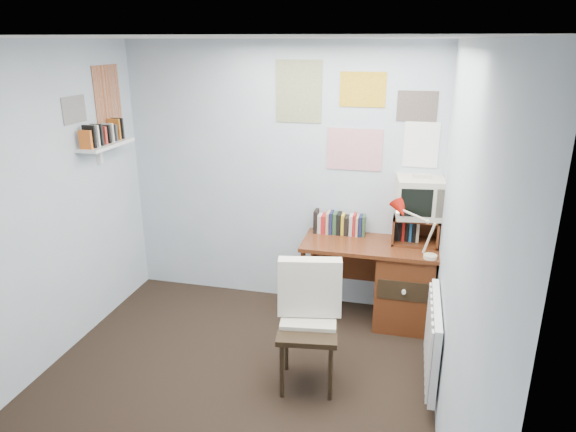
# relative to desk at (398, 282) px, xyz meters

# --- Properties ---
(ground) EXTENTS (3.50, 3.50, 0.00)m
(ground) POSITION_rel_desk_xyz_m (-1.17, -1.48, -0.41)
(ground) COLOR black
(ground) RESTS_ON ground
(back_wall) EXTENTS (3.00, 0.02, 2.50)m
(back_wall) POSITION_rel_desk_xyz_m (-1.17, 0.27, 0.84)
(back_wall) COLOR silver
(back_wall) RESTS_ON ground
(left_wall) EXTENTS (0.02, 3.50, 2.50)m
(left_wall) POSITION_rel_desk_xyz_m (-2.67, -1.48, 0.84)
(left_wall) COLOR silver
(left_wall) RESTS_ON ground
(right_wall) EXTENTS (0.02, 3.50, 2.50)m
(right_wall) POSITION_rel_desk_xyz_m (0.33, -1.48, 0.84)
(right_wall) COLOR silver
(right_wall) RESTS_ON ground
(ceiling) EXTENTS (3.00, 3.50, 0.02)m
(ceiling) POSITION_rel_desk_xyz_m (-1.17, -1.48, 2.09)
(ceiling) COLOR white
(ceiling) RESTS_ON back_wall
(desk) EXTENTS (1.20, 0.55, 0.76)m
(desk) POSITION_rel_desk_xyz_m (0.00, 0.00, 0.00)
(desk) COLOR #5C2B15
(desk) RESTS_ON ground
(desk_chair) EXTENTS (0.53, 0.51, 0.93)m
(desk_chair) POSITION_rel_desk_xyz_m (-0.61, -1.09, 0.06)
(desk_chair) COLOR black
(desk_chair) RESTS_ON ground
(desk_lamp) EXTENTS (0.31, 0.28, 0.41)m
(desk_lamp) POSITION_rel_desk_xyz_m (0.25, -0.22, 0.56)
(desk_lamp) COLOR red
(desk_lamp) RESTS_ON desk
(tv_riser) EXTENTS (0.40, 0.30, 0.25)m
(tv_riser) POSITION_rel_desk_xyz_m (0.12, 0.11, 0.48)
(tv_riser) COLOR #5C2B15
(tv_riser) RESTS_ON desk
(crt_tv) EXTENTS (0.44, 0.42, 0.38)m
(crt_tv) POSITION_rel_desk_xyz_m (0.13, 0.13, 0.80)
(crt_tv) COLOR beige
(crt_tv) RESTS_ON tv_riser
(book_row) EXTENTS (0.60, 0.14, 0.22)m
(book_row) POSITION_rel_desk_xyz_m (-0.51, 0.18, 0.46)
(book_row) COLOR #5C2B15
(book_row) RESTS_ON desk
(radiator) EXTENTS (0.09, 0.80, 0.60)m
(radiator) POSITION_rel_desk_xyz_m (0.29, -0.93, 0.01)
(radiator) COLOR white
(radiator) RESTS_ON right_wall
(wall_shelf) EXTENTS (0.20, 0.62, 0.24)m
(wall_shelf) POSITION_rel_desk_xyz_m (-2.57, -0.38, 1.21)
(wall_shelf) COLOR white
(wall_shelf) RESTS_ON left_wall
(posters_back) EXTENTS (1.20, 0.01, 0.90)m
(posters_back) POSITION_rel_desk_xyz_m (-0.47, 0.26, 1.44)
(posters_back) COLOR white
(posters_back) RESTS_ON back_wall
(posters_left) EXTENTS (0.01, 0.70, 0.60)m
(posters_left) POSITION_rel_desk_xyz_m (-2.67, -0.38, 1.59)
(posters_left) COLOR white
(posters_left) RESTS_ON left_wall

